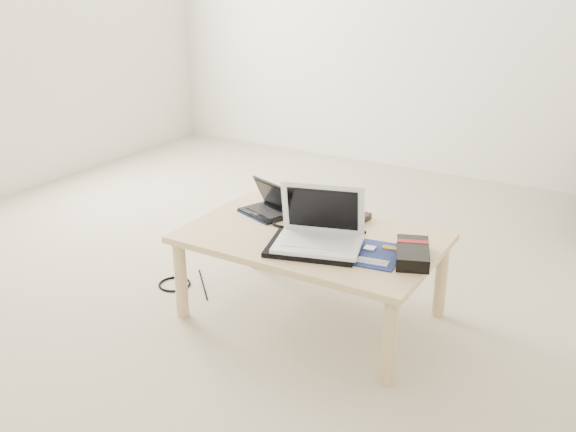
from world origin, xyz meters
The scene contains 13 objects.
ground centered at (0.00, 0.00, 0.00)m, with size 4.00×4.00×0.00m, color #ACA28B.
coffee_table centered at (0.61, -0.40, 0.35)m, with size 1.10×0.70×0.40m.
book centered at (0.60, -0.21, 0.41)m, with size 0.31×0.26×0.03m.
netbook centered at (0.31, -0.28, 0.43)m, with size 0.28×0.24×0.16m.
tablet centered at (0.67, -0.34, 0.41)m, with size 0.27×0.22×0.01m.
remote centered at (0.70, -0.29, 0.41)m, with size 0.08×0.20×0.02m.
neoprene_sleeve centered at (0.69, -0.53, 0.41)m, with size 0.37×0.27×0.02m, color black.
white_laptop centered at (0.70, -0.50, 0.47)m, with size 0.40×0.34×0.25m.
motherboard centered at (0.93, -0.46, 0.40)m, with size 0.25×0.30×0.01m.
gpu_box centered at (1.08, -0.42, 0.43)m, with size 0.21×0.28×0.06m.
cable_coil centered at (0.44, -0.36, 0.41)m, with size 0.11×0.11×0.01m, color black.
floor_cable_coil centered at (-0.12, -0.49, 0.01)m, with size 0.16×0.16×0.01m, color black.
floor_cable_trail centered at (0.00, -0.42, 0.00)m, with size 0.01×0.01×0.33m, color black.
Camera 1 is at (1.83, -2.66, 1.50)m, focal length 40.00 mm.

